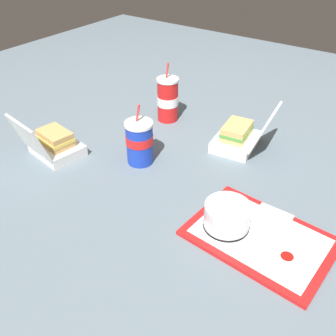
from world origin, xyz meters
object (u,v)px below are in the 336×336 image
cake_container (227,216)px  plastic_fork (259,250)px  clamshell_sandwich_back (239,137)px  soda_cup_corner (140,142)px  ketchup_cup (286,259)px  soda_cup_right (168,99)px  food_tray (260,237)px  clamshell_sandwich_corner (54,144)px

cake_container → plastic_fork: cake_container is taller
clamshell_sandwich_back → soda_cup_corner: (0.24, 0.28, 0.04)m
ketchup_cup → soda_cup_right: (0.69, -0.47, 0.06)m
food_tray → cake_container: bearing=11.5°
clamshell_sandwich_corner → soda_cup_right: soda_cup_right is taller
clamshell_sandwich_corner → soda_cup_corner: bearing=-152.3°
ketchup_cup → clamshell_sandwich_back: (0.35, -0.44, 0.02)m
plastic_fork → clamshell_sandwich_back: (0.28, -0.44, 0.03)m
soda_cup_corner → clamshell_sandwich_corner: bearing=27.7°
clamshell_sandwich_corner → soda_cup_corner: soda_cup_corner is taller
plastic_fork → ketchup_cup: bearing=173.0°
food_tray → cake_container: 0.10m
cake_container → plastic_fork: 0.12m
soda_cup_right → plastic_fork: bearing=142.8°
food_tray → cake_container: cake_container is taller
cake_container → plastic_fork: (-0.11, 0.03, -0.03)m
food_tray → clamshell_sandwich_corner: 0.77m
soda_cup_corner → food_tray: bearing=167.9°
soda_cup_corner → cake_container: bearing=162.8°
food_tray → soda_cup_corner: 0.51m
ketchup_cup → cake_container: bearing=-9.9°
cake_container → clamshell_sandwich_back: 0.44m
soda_cup_right → soda_cup_corner: bearing=108.4°
food_tray → ketchup_cup: (-0.09, 0.05, 0.02)m
plastic_fork → clamshell_sandwich_corner: size_ratio=0.52×
ketchup_cup → plastic_fork: size_ratio=0.36×
plastic_fork → soda_cup_right: (0.62, -0.47, 0.07)m
ketchup_cup → plastic_fork: (0.07, 0.00, -0.01)m
ketchup_cup → soda_cup_corner: bearing=-15.0°
ketchup_cup → clamshell_sandwich_back: 0.56m
soda_cup_right → cake_container: bearing=139.3°
food_tray → soda_cup_corner: size_ratio=1.82×
ketchup_cup → soda_cup_right: bearing=-34.1°
cake_container → clamshell_sandwich_corner: clamshell_sandwich_corner is taller
clamshell_sandwich_corner → soda_cup_corner: size_ratio=0.99×
ketchup_cup → soda_cup_right: 0.84m
ketchup_cup → plastic_fork: ketchup_cup is taller
clamshell_sandwich_corner → plastic_fork: bearing=178.9°
ketchup_cup → clamshell_sandwich_back: bearing=-51.4°
cake_container → clamshell_sandwich_back: (0.17, -0.41, -0.00)m
clamshell_sandwich_corner → soda_cup_corner: 0.31m
clamshell_sandwich_back → soda_cup_corner: soda_cup_corner is taller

